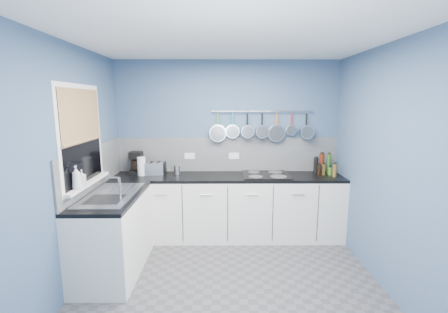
{
  "coord_description": "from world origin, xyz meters",
  "views": [
    {
      "loc": [
        -0.07,
        -2.99,
        1.92
      ],
      "look_at": [
        -0.05,
        0.75,
        1.25
      ],
      "focal_mm": 24.73,
      "sensor_mm": 36.0,
      "label": 1
    }
  ],
  "objects_px": {
    "soap_bottle_a": "(76,178)",
    "coffee_maker": "(136,163)",
    "paper_towel": "(142,166)",
    "hob": "(266,175)",
    "soap_bottle_b": "(82,178)",
    "toaster": "(155,168)",
    "canister": "(177,170)"
  },
  "relations": [
    {
      "from": "soap_bottle_a",
      "to": "soap_bottle_b",
      "type": "distance_m",
      "value": 0.12
    },
    {
      "from": "paper_towel",
      "to": "canister",
      "type": "height_order",
      "value": "paper_towel"
    },
    {
      "from": "soap_bottle_b",
      "to": "canister",
      "type": "xyz_separation_m",
      "value": [
        0.82,
        1.15,
        -0.17
      ]
    },
    {
      "from": "canister",
      "to": "toaster",
      "type": "bearing_deg",
      "value": -178.36
    },
    {
      "from": "coffee_maker",
      "to": "hob",
      "type": "height_order",
      "value": "coffee_maker"
    },
    {
      "from": "soap_bottle_a",
      "to": "coffee_maker",
      "type": "height_order",
      "value": "soap_bottle_a"
    },
    {
      "from": "canister",
      "to": "coffee_maker",
      "type": "bearing_deg",
      "value": 177.02
    },
    {
      "from": "soap_bottle_a",
      "to": "toaster",
      "type": "distance_m",
      "value": 1.38
    },
    {
      "from": "hob",
      "to": "paper_towel",
      "type": "bearing_deg",
      "value": 179.88
    },
    {
      "from": "coffee_maker",
      "to": "toaster",
      "type": "xyz_separation_m",
      "value": [
        0.28,
        -0.04,
        -0.07
      ]
    },
    {
      "from": "soap_bottle_b",
      "to": "soap_bottle_a",
      "type": "bearing_deg",
      "value": -90.0
    },
    {
      "from": "soap_bottle_b",
      "to": "coffee_maker",
      "type": "bearing_deg",
      "value": 78.99
    },
    {
      "from": "coffee_maker",
      "to": "soap_bottle_b",
      "type": "bearing_deg",
      "value": -100.74
    },
    {
      "from": "soap_bottle_a",
      "to": "coffee_maker",
      "type": "xyz_separation_m",
      "value": [
        0.23,
        1.31,
        -0.11
      ]
    },
    {
      "from": "coffee_maker",
      "to": "toaster",
      "type": "distance_m",
      "value": 0.29
    },
    {
      "from": "paper_towel",
      "to": "toaster",
      "type": "xyz_separation_m",
      "value": [
        0.18,
        0.05,
        -0.04
      ]
    },
    {
      "from": "soap_bottle_b",
      "to": "toaster",
      "type": "bearing_deg",
      "value": 65.97
    },
    {
      "from": "coffee_maker",
      "to": "soap_bottle_a",
      "type": "bearing_deg",
      "value": -99.75
    },
    {
      "from": "paper_towel",
      "to": "canister",
      "type": "bearing_deg",
      "value": 7.2
    },
    {
      "from": "paper_towel",
      "to": "coffee_maker",
      "type": "xyz_separation_m",
      "value": [
        -0.1,
        0.09,
        0.03
      ]
    },
    {
      "from": "paper_towel",
      "to": "coffee_maker",
      "type": "relative_size",
      "value": 0.81
    },
    {
      "from": "toaster",
      "to": "coffee_maker",
      "type": "bearing_deg",
      "value": 163.48
    },
    {
      "from": "soap_bottle_a",
      "to": "canister",
      "type": "height_order",
      "value": "soap_bottle_a"
    },
    {
      "from": "soap_bottle_b",
      "to": "paper_towel",
      "type": "relative_size",
      "value": 0.67
    },
    {
      "from": "hob",
      "to": "soap_bottle_b",
      "type": "bearing_deg",
      "value": -152.23
    },
    {
      "from": "hob",
      "to": "canister",
      "type": "bearing_deg",
      "value": 177.02
    },
    {
      "from": "soap_bottle_b",
      "to": "paper_towel",
      "type": "bearing_deg",
      "value": 73.12
    },
    {
      "from": "soap_bottle_b",
      "to": "hob",
      "type": "bearing_deg",
      "value": 27.77
    },
    {
      "from": "coffee_maker",
      "to": "canister",
      "type": "height_order",
      "value": "coffee_maker"
    },
    {
      "from": "paper_towel",
      "to": "hob",
      "type": "xyz_separation_m",
      "value": [
        1.74,
        -0.0,
        -0.12
      ]
    },
    {
      "from": "coffee_maker",
      "to": "hob",
      "type": "relative_size",
      "value": 0.49
    },
    {
      "from": "toaster",
      "to": "paper_towel",
      "type": "bearing_deg",
      "value": -172.13
    }
  ]
}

